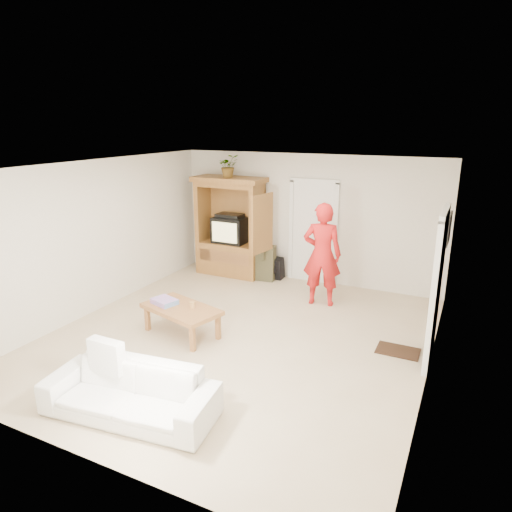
{
  "coord_description": "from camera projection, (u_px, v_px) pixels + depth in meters",
  "views": [
    {
      "loc": [
        3.04,
        -5.65,
        3.2
      ],
      "look_at": [
        0.01,
        0.6,
        1.15
      ],
      "focal_mm": 32.0,
      "sensor_mm": 36.0,
      "label": 1
    }
  ],
  "objects": [
    {
      "name": "floor",
      "position": [
        238.0,
        337.0,
        7.05
      ],
      "size": [
        6.0,
        6.0,
        0.0
      ],
      "primitive_type": "plane",
      "color": "tan",
      "rests_on": "ground"
    },
    {
      "name": "ceiling",
      "position": [
        236.0,
        167.0,
        6.32
      ],
      "size": [
        6.0,
        6.0,
        0.0
      ],
      "primitive_type": "plane",
      "rotation": [
        3.14,
        0.0,
        0.0
      ],
      "color": "white",
      "rests_on": "floor"
    },
    {
      "name": "wall_back",
      "position": [
        307.0,
        219.0,
        9.27
      ],
      "size": [
        5.5,
        0.0,
        5.5
      ],
      "primitive_type": "plane",
      "rotation": [
        1.57,
        0.0,
        0.0
      ],
      "color": "silver",
      "rests_on": "floor"
    },
    {
      "name": "wall_front",
      "position": [
        81.0,
        342.0,
        4.1
      ],
      "size": [
        5.5,
        0.0,
        5.5
      ],
      "primitive_type": "plane",
      "rotation": [
        -1.57,
        0.0,
        0.0
      ],
      "color": "silver",
      "rests_on": "floor"
    },
    {
      "name": "wall_left",
      "position": [
        96.0,
        237.0,
        7.83
      ],
      "size": [
        0.0,
        6.0,
        6.0
      ],
      "primitive_type": "plane",
      "rotation": [
        1.57,
        0.0,
        1.57
      ],
      "color": "silver",
      "rests_on": "floor"
    },
    {
      "name": "wall_right",
      "position": [
        437.0,
        285.0,
        5.54
      ],
      "size": [
        0.0,
        6.0,
        6.0
      ],
      "primitive_type": "plane",
      "rotation": [
        1.57,
        0.0,
        -1.57
      ],
      "color": "silver",
      "rests_on": "floor"
    },
    {
      "name": "armoire",
      "position": [
        231.0,
        233.0,
        9.75
      ],
      "size": [
        1.82,
        1.14,
        2.1
      ],
      "color": "#9C6630",
      "rests_on": "floor"
    },
    {
      "name": "door_back",
      "position": [
        313.0,
        233.0,
        9.27
      ],
      "size": [
        0.85,
        0.05,
        2.04
      ],
      "primitive_type": "cube",
      "color": "white",
      "rests_on": "floor"
    },
    {
      "name": "doorway_right",
      "position": [
        437.0,
        290.0,
        6.14
      ],
      "size": [
        0.05,
        0.9,
        2.04
      ],
      "primitive_type": "cube",
      "color": "black",
      "rests_on": "floor"
    },
    {
      "name": "framed_picture",
      "position": [
        449.0,
        229.0,
        7.1
      ],
      "size": [
        0.03,
        0.6,
        0.48
      ],
      "primitive_type": "cube",
      "color": "black",
      "rests_on": "wall_right"
    },
    {
      "name": "doormat",
      "position": [
        398.0,
        351.0,
        6.61
      ],
      "size": [
        0.6,
        0.4,
        0.02
      ],
      "primitive_type": "cube",
      "color": "#382316",
      "rests_on": "floor"
    },
    {
      "name": "plant",
      "position": [
        228.0,
        166.0,
        9.33
      ],
      "size": [
        0.55,
        0.54,
        0.46
      ],
      "primitive_type": "imported",
      "rotation": [
        0.0,
        0.0,
        0.78
      ],
      "color": "#4C7238",
      "rests_on": "armoire"
    },
    {
      "name": "man",
      "position": [
        322.0,
        254.0,
        8.09
      ],
      "size": [
        0.75,
        0.57,
        1.87
      ],
      "primitive_type": "imported",
      "rotation": [
        0.0,
        0.0,
        3.33
      ],
      "color": "red",
      "rests_on": "floor"
    },
    {
      "name": "sofa",
      "position": [
        130.0,
        392.0,
        5.11
      ],
      "size": [
        2.04,
        1.0,
        0.57
      ],
      "primitive_type": "imported",
      "rotation": [
        0.0,
        0.0,
        0.12
      ],
      "color": "white",
      "rests_on": "floor"
    },
    {
      "name": "coffee_table",
      "position": [
        181.0,
        311.0,
        7.03
      ],
      "size": [
        1.36,
        0.97,
        0.46
      ],
      "rotation": [
        0.0,
        0.0,
        -0.27
      ],
      "color": "olive",
      "rests_on": "floor"
    },
    {
      "name": "towel",
      "position": [
        165.0,
        301.0,
        7.13
      ],
      "size": [
        0.45,
        0.38,
        0.08
      ],
      "primitive_type": "cube",
      "rotation": [
        0.0,
        0.0,
        -0.3
      ],
      "color": "#FC54B0",
      "rests_on": "coffee_table"
    },
    {
      "name": "candle",
      "position": [
        192.0,
        305.0,
        6.98
      ],
      "size": [
        0.08,
        0.08,
        0.1
      ],
      "primitive_type": "cylinder",
      "color": "tan",
      "rests_on": "coffee_table"
    },
    {
      "name": "backpack_black",
      "position": [
        275.0,
        268.0,
        9.62
      ],
      "size": [
        0.38,
        0.24,
        0.45
      ],
      "primitive_type": null,
      "rotation": [
        0.0,
        0.0,
        -0.08
      ],
      "color": "black",
      "rests_on": "floor"
    },
    {
      "name": "backpack_olive",
      "position": [
        266.0,
        263.0,
        9.51
      ],
      "size": [
        0.42,
        0.34,
        0.73
      ],
      "primitive_type": null,
      "rotation": [
        0.0,
        0.0,
        0.15
      ],
      "color": "#47442B",
      "rests_on": "floor"
    }
  ]
}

